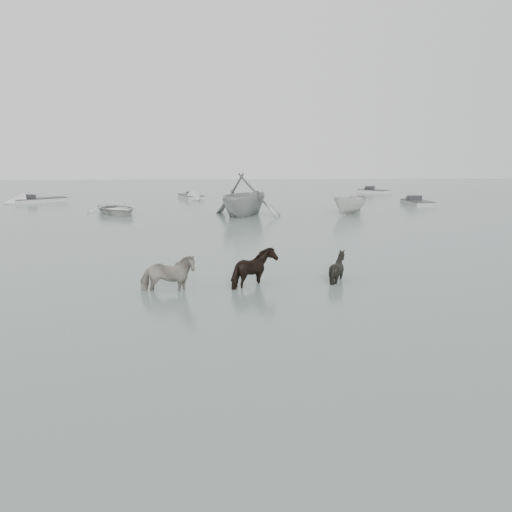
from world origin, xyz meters
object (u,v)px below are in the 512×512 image
pony_pinto (167,268)px  pony_black (338,261)px  pony_dark (255,264)px  rowboat_lead (116,207)px

pony_pinto → pony_black: bearing=-77.7°
pony_dark → rowboat_lead: bearing=42.9°
pony_black → pony_dark: bearing=79.9°
rowboat_lead → pony_black: bearing=-91.8°
pony_black → pony_pinto: bearing=79.2°
pony_dark → pony_black: 2.95m
pony_pinto → pony_black: (5.68, 1.17, -0.08)m
pony_dark → rowboat_lead: size_ratio=0.32×
pony_pinto → rowboat_lead: bearing=16.8°
pony_pinto → pony_black: pony_pinto is taller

